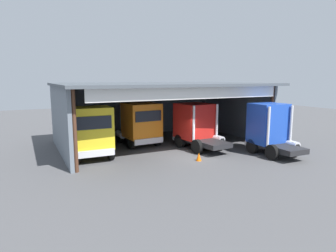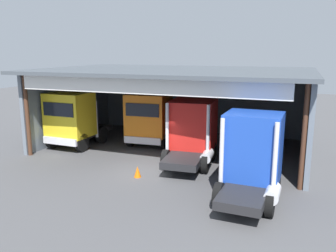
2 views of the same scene
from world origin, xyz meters
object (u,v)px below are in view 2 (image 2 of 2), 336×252
oil_drum (252,133)px  tool_cart (275,134)px  truck_yellow_center_left_bay (73,119)px  truck_blue_center_right_bay (252,156)px  truck_orange_yard_outside (150,118)px  truck_red_center_bay (192,130)px  traffic_cone (138,172)px

oil_drum → tool_cart: tool_cart is taller
truck_yellow_center_left_bay → truck_blue_center_right_bay: 12.73m
truck_yellow_center_left_bay → tool_cart: truck_yellow_center_left_bay is taller
truck_orange_yard_outside → tool_cart: bearing=-158.2°
truck_yellow_center_left_bay → truck_orange_yard_outside: (4.46, 2.34, -0.04)m
truck_red_center_bay → traffic_cone: bearing=-123.9°
truck_yellow_center_left_bay → traffic_cone: 7.49m
truck_red_center_bay → truck_yellow_center_left_bay: bearing=172.8°
oil_drum → truck_blue_center_right_bay: bearing=-83.0°
truck_yellow_center_left_bay → tool_cart: (12.25, 6.11, -1.38)m
truck_yellow_center_left_bay → oil_drum: bearing=-148.2°
truck_yellow_center_left_bay → oil_drum: truck_yellow_center_left_bay is taller
truck_blue_center_right_bay → oil_drum: (-1.31, 10.60, -1.45)m
traffic_cone → truck_yellow_center_left_bay: bearing=150.0°
truck_red_center_bay → tool_cart: truck_red_center_bay is taller
truck_yellow_center_left_bay → tool_cart: size_ratio=4.76×
truck_yellow_center_left_bay → traffic_cone: size_ratio=8.50×
truck_orange_yard_outside → truck_blue_center_right_bay: truck_blue_center_right_bay is taller
truck_red_center_bay → tool_cart: (4.06, 6.49, -1.36)m
oil_drum → tool_cart: 1.59m
truck_blue_center_right_bay → traffic_cone: truck_blue_center_right_bay is taller
truck_red_center_bay → traffic_cone: size_ratio=8.95×
oil_drum → tool_cart: size_ratio=0.89×
truck_yellow_center_left_bay → truck_blue_center_right_bay: bearing=161.4°
truck_orange_yard_outside → truck_red_center_bay: size_ratio=1.07×
tool_cart → truck_blue_center_right_bay: bearing=-91.5°
truck_blue_center_right_bay → oil_drum: 10.78m
truck_yellow_center_left_bay → traffic_cone: truck_yellow_center_left_bay is taller
truck_yellow_center_left_bay → truck_blue_center_right_bay: size_ratio=1.12×
truck_red_center_bay → tool_cart: bearing=53.4°
truck_yellow_center_left_bay → truck_orange_yard_outside: size_ratio=0.89×
truck_orange_yard_outside → oil_drum: truck_orange_yard_outside is taller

